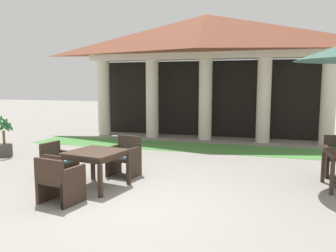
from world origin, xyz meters
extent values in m
plane|color=gray|center=(0.00, 0.00, 0.00)|extent=(60.00, 60.00, 0.00)
cylinder|color=beige|center=(-4.10, 7.16, 1.46)|extent=(0.48, 0.48, 2.91)
cylinder|color=beige|center=(-2.05, 7.16, 1.46)|extent=(0.48, 0.48, 2.91)
cylinder|color=beige|center=(0.00, 7.16, 1.46)|extent=(0.48, 0.48, 2.91)
cylinder|color=beige|center=(2.05, 7.16, 1.46)|extent=(0.48, 0.48, 2.91)
cylinder|color=beige|center=(4.10, 7.16, 1.46)|extent=(0.48, 0.48, 2.91)
cube|color=beige|center=(0.00, 7.16, 3.03)|extent=(9.01, 0.70, 0.24)
pyramid|color=brown|center=(0.00, 7.16, 3.81)|extent=(9.41, 2.45, 1.33)
cube|color=black|center=(0.00, 8.06, 1.46)|extent=(8.81, 0.16, 2.91)
cube|color=#47843D|center=(0.00, 5.49, 0.00)|extent=(11.21, 1.71, 0.01)
cube|color=#38281E|center=(3.46, 1.58, 0.32)|extent=(0.07, 0.07, 0.65)
cube|color=#38281E|center=(3.41, 2.43, 0.32)|extent=(0.07, 0.07, 0.65)
cube|color=#38281E|center=(3.53, 2.98, 0.34)|extent=(0.09, 0.50, 0.69)
cube|color=#38281E|center=(3.55, 2.76, 0.20)|extent=(0.06, 0.06, 0.39)
cube|color=#38281E|center=(3.53, 3.20, 0.20)|extent=(0.06, 0.06, 0.39)
cube|color=#38281E|center=(-0.95, 0.73, 0.71)|extent=(1.15, 1.15, 0.05)
cube|color=#38281E|center=(-0.95, 0.73, 0.65)|extent=(1.06, 1.06, 0.08)
cube|color=#38281E|center=(-1.49, 0.36, 0.30)|extent=(0.08, 0.08, 0.60)
cube|color=#38281E|center=(-0.58, 0.20, 0.30)|extent=(0.08, 0.08, 0.60)
cube|color=#38281E|center=(-1.32, 1.27, 0.30)|extent=(0.08, 0.08, 0.60)
cube|color=#38281E|center=(-0.42, 1.11, 0.30)|extent=(0.08, 0.08, 0.60)
cube|color=#38281E|center=(-1.89, 0.90, 0.40)|extent=(0.66, 0.63, 0.07)
cube|color=teal|center=(-1.89, 0.90, 0.46)|extent=(0.61, 0.58, 0.05)
cube|color=#38281E|center=(-2.16, 0.95, 0.62)|extent=(0.15, 0.54, 0.39)
cube|color=#38281E|center=(-1.85, 1.15, 0.31)|extent=(0.58, 0.16, 0.61)
cube|color=#38281E|center=(-1.94, 0.65, 0.31)|extent=(0.58, 0.16, 0.61)
cube|color=#38281E|center=(-1.60, 1.09, 0.18)|extent=(0.06, 0.06, 0.36)
cube|color=#38281E|center=(-1.68, 0.62, 0.18)|extent=(0.06, 0.06, 0.36)
cube|color=#38281E|center=(-2.11, 1.18, 0.18)|extent=(0.06, 0.06, 0.36)
cube|color=#38281E|center=(-2.19, 0.71, 0.18)|extent=(0.06, 0.06, 0.36)
cube|color=#38281E|center=(-0.78, 1.68, 0.40)|extent=(0.68, 0.63, 0.07)
cube|color=teal|center=(-0.78, 1.68, 0.46)|extent=(0.63, 0.58, 0.05)
cube|color=#38281E|center=(-0.74, 1.92, 0.66)|extent=(0.60, 0.16, 0.44)
cube|color=#38281E|center=(-0.51, 1.63, 0.33)|extent=(0.15, 0.54, 0.66)
cube|color=#38281E|center=(-1.06, 1.72, 0.33)|extent=(0.15, 0.54, 0.66)
cube|color=#38281E|center=(-0.56, 1.39, 0.18)|extent=(0.06, 0.06, 0.37)
cube|color=#38281E|center=(-1.09, 1.49, 0.18)|extent=(0.06, 0.06, 0.37)
cube|color=#38281E|center=(-0.47, 1.87, 0.18)|extent=(0.06, 0.06, 0.37)
cube|color=#38281E|center=(-1.01, 1.96, 0.18)|extent=(0.06, 0.06, 0.37)
cube|color=#38281E|center=(-1.12, -0.21, 0.40)|extent=(0.71, 0.66, 0.07)
cube|color=teal|center=(-1.12, -0.21, 0.46)|extent=(0.65, 0.61, 0.05)
cube|color=#38281E|center=(-1.16, -0.47, 0.63)|extent=(0.62, 0.17, 0.38)
cube|color=#38281E|center=(-1.40, -0.16, 0.33)|extent=(0.16, 0.57, 0.66)
cube|color=#38281E|center=(-0.83, -0.26, 0.33)|extent=(0.16, 0.57, 0.66)
cube|color=#38281E|center=(-1.35, 0.09, 0.18)|extent=(0.06, 0.06, 0.37)
cube|color=#38281E|center=(-0.80, -0.01, 0.18)|extent=(0.06, 0.06, 0.37)
cube|color=#38281E|center=(-1.44, -0.41, 0.18)|extent=(0.06, 0.06, 0.37)
cube|color=#38281E|center=(-0.89, -0.51, 0.18)|extent=(0.06, 0.06, 0.37)
cylinder|color=#47423D|center=(-4.87, 2.59, 0.17)|extent=(0.42, 0.42, 0.35)
cylinder|color=brown|center=(-4.87, 2.59, 0.54)|extent=(0.07, 0.07, 0.38)
ellipsoid|color=#286B33|center=(-4.70, 2.57, 0.92)|extent=(0.15, 0.43, 0.44)
ellipsoid|color=#286B33|center=(-4.80, 2.72, 0.84)|extent=(0.35, 0.25, 0.29)
ellipsoid|color=#286B33|center=(-4.92, 2.67, 0.90)|extent=(0.29, 0.23, 0.38)
ellipsoid|color=#286B33|center=(-4.77, 2.43, 0.94)|extent=(0.43, 0.33, 0.48)
camera|label=1|loc=(2.36, -5.21, 2.07)|focal=36.75mm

